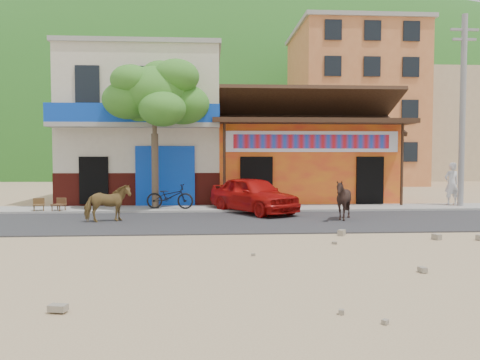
# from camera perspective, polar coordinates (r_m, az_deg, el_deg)

# --- Properties ---
(ground) EXTENTS (120.00, 120.00, 0.00)m
(ground) POSITION_cam_1_polar(r_m,az_deg,el_deg) (13.50, 6.65, -6.59)
(ground) COLOR #9E825B
(ground) RESTS_ON ground
(road) EXTENTS (60.00, 5.00, 0.04)m
(road) POSITION_cam_1_polar(r_m,az_deg,el_deg) (15.94, 5.03, -5.04)
(road) COLOR #28282B
(road) RESTS_ON ground
(sidewalk) EXTENTS (60.00, 2.00, 0.12)m
(sidewalk) POSITION_cam_1_polar(r_m,az_deg,el_deg) (19.37, 3.47, -3.48)
(sidewalk) COLOR gray
(sidewalk) RESTS_ON ground
(dance_club) EXTENTS (8.00, 6.00, 3.60)m
(dance_club) POSITION_cam_1_polar(r_m,az_deg,el_deg) (23.52, 7.11, 1.89)
(dance_club) COLOR orange
(dance_club) RESTS_ON ground
(cafe_building) EXTENTS (7.00, 6.00, 7.00)m
(cafe_building) POSITION_cam_1_polar(r_m,az_deg,el_deg) (23.34, -11.37, 6.02)
(cafe_building) COLOR beige
(cafe_building) RESTS_ON ground
(apartment_front) EXTENTS (9.00, 9.00, 12.00)m
(apartment_front) POSITION_cam_1_polar(r_m,az_deg,el_deg) (38.99, 13.50, 8.44)
(apartment_front) COLOR #CC723F
(apartment_front) RESTS_ON ground
(apartment_rear) EXTENTS (8.00, 8.00, 10.00)m
(apartment_rear) POSITION_cam_1_polar(r_m,az_deg,el_deg) (47.76, 21.75, 6.09)
(apartment_rear) COLOR tan
(apartment_rear) RESTS_ON ground
(hillside) EXTENTS (100.00, 40.00, 24.00)m
(hillside) POSITION_cam_1_polar(r_m,az_deg,el_deg) (83.70, -2.03, 9.69)
(hillside) COLOR #194C14
(hillside) RESTS_ON ground
(tree) EXTENTS (3.00, 3.00, 6.00)m
(tree) POSITION_cam_1_polar(r_m,az_deg,el_deg) (19.05, -10.36, 5.58)
(tree) COLOR #2D721E
(tree) RESTS_ON sidewalk
(utility_pole) EXTENTS (0.24, 0.24, 8.00)m
(utility_pole) POSITION_cam_1_polar(r_m,az_deg,el_deg) (21.92, 25.50, 7.62)
(utility_pole) COLOR gray
(utility_pole) RESTS_ON sidewalk
(cow_tan) EXTENTS (1.61, 1.12, 1.24)m
(cow_tan) POSITION_cam_1_polar(r_m,az_deg,el_deg) (16.16, -15.85, -2.74)
(cow_tan) COLOR olive
(cow_tan) RESTS_ON road
(cow_dark) EXTENTS (1.56, 1.48, 1.37)m
(cow_dark) POSITION_cam_1_polar(r_m,az_deg,el_deg) (16.35, 12.47, -2.40)
(cow_dark) COLOR black
(cow_dark) RESTS_ON road
(red_car) EXTENTS (3.61, 4.35, 1.40)m
(red_car) POSITION_cam_1_polar(r_m,az_deg,el_deg) (18.04, 1.60, -1.79)
(red_car) COLOR #AF0F0C
(red_car) RESTS_ON road
(scooter) EXTENTS (1.96, 0.90, 0.99)m
(scooter) POSITION_cam_1_polar(r_m,az_deg,el_deg) (18.83, -8.55, -2.00)
(scooter) COLOR black
(scooter) RESTS_ON sidewalk
(pedestrian) EXTENTS (0.72, 0.52, 1.83)m
(pedestrian) POSITION_cam_1_polar(r_m,az_deg,el_deg) (22.11, 24.38, -0.41)
(pedestrian) COLOR silver
(pedestrian) RESTS_ON sidewalk
(cafe_chair_left) EXTENTS (0.54, 0.54, 0.91)m
(cafe_chair_left) POSITION_cam_1_polar(r_m,az_deg,el_deg) (19.38, -21.25, -2.15)
(cafe_chair_left) COLOR #4A2B18
(cafe_chair_left) RESTS_ON sidewalk
(cafe_chair_right) EXTENTS (0.53, 0.53, 0.89)m
(cafe_chair_right) POSITION_cam_1_polar(r_m,az_deg,el_deg) (19.62, -23.34, -2.15)
(cafe_chair_right) COLOR #523A1B
(cafe_chair_right) RESTS_ON sidewalk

